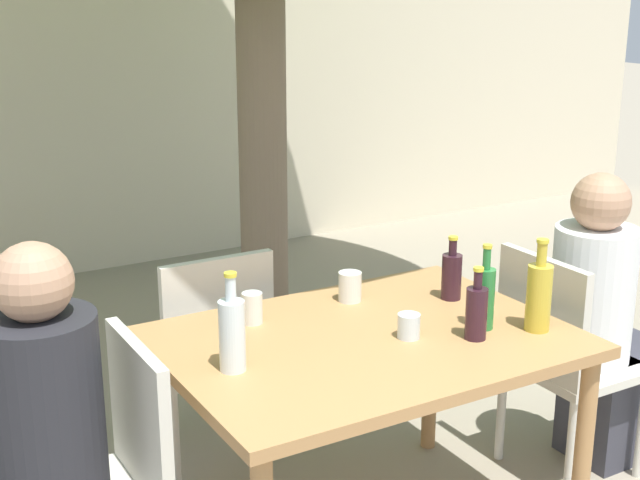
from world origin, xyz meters
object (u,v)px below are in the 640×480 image
object	(u,v)px
patio_chair_2	(208,348)
oil_cruet_0	(539,295)
dining_table_front	(366,361)
drinking_glass_2	(409,326)
patio_chair_0	(105,478)
green_bottle_3	(485,296)
drinking_glass_1	(252,308)
person_seated_1	(605,336)
water_bottle_1	(232,333)
wine_bottle_4	(476,311)
wine_bottle_2	(452,275)
drinking_glass_0	(350,287)
patio_chair_1	(560,352)

from	to	relation	value
patio_chair_2	oil_cruet_0	bearing A→B (deg)	129.50
dining_table_front	patio_chair_2	bearing A→B (deg)	110.20
drinking_glass_2	dining_table_front	bearing A→B (deg)	145.27
patio_chair_0	green_bottle_3	bearing A→B (deg)	83.88
patio_chair_2	drinking_glass_2	size ratio (longest dim) A/B	11.29
dining_table_front	patio_chair_2	world-z (taller)	patio_chair_2
drinking_glass_1	person_seated_1	bearing A→B (deg)	-11.86
water_bottle_1	wine_bottle_4	xyz separation A→B (m)	(0.78, -0.18, -0.03)
dining_table_front	wine_bottle_2	xyz separation A→B (m)	(0.46, 0.14, 0.18)
drinking_glass_0	person_seated_1	bearing A→B (deg)	-17.25
wine_bottle_2	oil_cruet_0	bearing A→B (deg)	-81.15
wine_bottle_2	drinking_glass_2	world-z (taller)	wine_bottle_2
dining_table_front	patio_chair_0	bearing A→B (deg)	180.00
person_seated_1	green_bottle_3	size ratio (longest dim) A/B	4.13
patio_chair_0	patio_chair_1	xyz separation A→B (m)	(1.77, 0.00, 0.00)
drinking_glass_1	water_bottle_1	bearing A→B (deg)	-124.92
drinking_glass_1	drinking_glass_0	bearing A→B (deg)	2.37
green_bottle_3	dining_table_front	bearing A→B (deg)	160.20
green_bottle_3	wine_bottle_4	size ratio (longest dim) A/B	1.20
patio_chair_2	wine_bottle_2	xyz separation A→B (m)	(0.72, -0.56, 0.34)
dining_table_front	drinking_glass_0	xyz separation A→B (m)	(0.13, 0.31, 0.14)
wine_bottle_4	drinking_glass_0	xyz separation A→B (m)	(-0.16, 0.50, -0.04)
dining_table_front	patio_chair_1	bearing A→B (deg)	0.00
patio_chair_2	water_bottle_1	world-z (taller)	water_bottle_1
drinking_glass_2	patio_chair_2	bearing A→B (deg)	115.36
person_seated_1	green_bottle_3	world-z (taller)	person_seated_1
drinking_glass_1	wine_bottle_2	bearing A→B (deg)	-11.51
patio_chair_1	water_bottle_1	distance (m)	1.42
patio_chair_1	drinking_glass_0	distance (m)	0.87
person_seated_1	drinking_glass_1	bearing A→B (deg)	78.14
dining_table_front	person_seated_1	bearing A→B (deg)	-0.00
patio_chair_1	wine_bottle_4	xyz separation A→B (m)	(-0.59, -0.19, 0.34)
patio_chair_2	wine_bottle_2	bearing A→B (deg)	141.87
person_seated_1	oil_cruet_0	size ratio (longest dim) A/B	3.83
person_seated_1	wine_bottle_4	world-z (taller)	person_seated_1
wine_bottle_4	water_bottle_1	bearing A→B (deg)	167.28
person_seated_1	patio_chair_1	bearing A→B (deg)	90.00
patio_chair_1	water_bottle_1	xyz separation A→B (m)	(-1.37, -0.02, 0.37)
person_seated_1	water_bottle_1	bearing A→B (deg)	90.55
patio_chair_2	water_bottle_1	size ratio (longest dim) A/B	2.99
patio_chair_1	wine_bottle_2	distance (m)	0.56
dining_table_front	wine_bottle_4	bearing A→B (deg)	-32.99
green_bottle_3	drinking_glass_0	bearing A→B (deg)	118.99
person_seated_1	drinking_glass_2	distance (m)	1.05
patio_chair_0	oil_cruet_0	size ratio (longest dim) A/B	2.91
patio_chair_1	person_seated_1	xyz separation A→B (m)	(0.24, -0.00, 0.02)
patio_chair_2	green_bottle_3	size ratio (longest dim) A/B	3.14
patio_chair_2	green_bottle_3	world-z (taller)	green_bottle_3
drinking_glass_0	dining_table_front	bearing A→B (deg)	-112.75
patio_chair_1	wine_bottle_4	size ratio (longest dim) A/B	3.77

